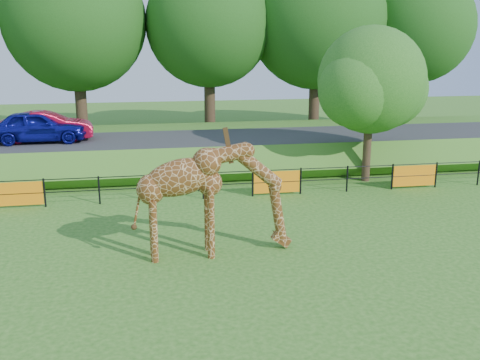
% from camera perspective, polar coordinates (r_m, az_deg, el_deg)
% --- Properties ---
extents(ground, '(90.00, 90.00, 0.00)m').
position_cam_1_polar(ground, '(13.89, -0.23, -11.24)').
color(ground, '#2A6419').
rests_on(ground, ground).
extents(giraffe, '(4.66, 1.01, 3.31)m').
position_cam_1_polar(giraffe, '(15.35, -2.80, -2.10)').
color(giraffe, '#5C3213').
rests_on(giraffe, ground).
extents(perimeter_fence, '(28.07, 0.10, 1.10)m').
position_cam_1_polar(perimeter_fence, '(21.17, -3.95, -0.58)').
color(perimeter_fence, black).
rests_on(perimeter_fence, ground).
extents(embankment, '(40.00, 9.00, 1.30)m').
position_cam_1_polar(embankment, '(28.43, -5.61, 3.48)').
color(embankment, '#2A6419').
rests_on(embankment, ground).
extents(road, '(40.00, 5.00, 0.12)m').
position_cam_1_polar(road, '(26.83, -5.39, 4.37)').
color(road, '#2A2A2D').
rests_on(road, embankment).
extents(car_blue, '(4.51, 1.90, 1.52)m').
position_cam_1_polar(car_blue, '(27.13, -20.75, 5.37)').
color(car_blue, '#121492').
rests_on(car_blue, road).
extents(car_red, '(4.36, 1.74, 1.41)m').
position_cam_1_polar(car_red, '(27.47, -19.90, 5.42)').
color(car_red, '#AB0C2C').
rests_on(car_red, road).
extents(visitor, '(0.51, 0.34, 1.38)m').
position_cam_1_polar(visitor, '(22.24, -4.78, 0.52)').
color(visitor, black).
rests_on(visitor, ground).
extents(tree_east, '(5.40, 4.71, 6.76)m').
position_cam_1_polar(tree_east, '(24.09, 13.98, 9.88)').
color(tree_east, '#2D2214').
rests_on(tree_east, ground).
extents(bg_tree_line, '(37.30, 8.80, 11.82)m').
position_cam_1_polar(bg_tree_line, '(34.59, -3.55, 16.35)').
color(bg_tree_line, '#2D2214').
rests_on(bg_tree_line, ground).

